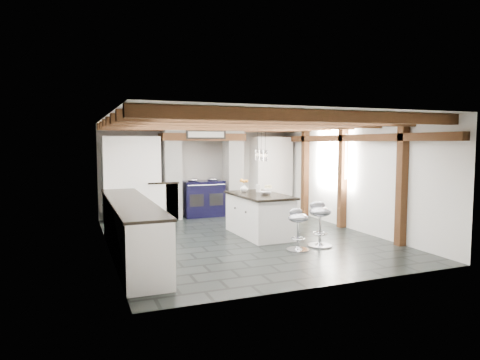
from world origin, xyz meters
name	(u,v)px	position (x,y,z in m)	size (l,w,h in m)	color
ground	(243,238)	(0.00, 0.00, 0.00)	(6.00, 6.00, 0.00)	black
room_shell	(193,179)	(-0.61, 1.42, 1.07)	(6.00, 6.03, 6.00)	silver
range_cooker	(203,198)	(0.00, 2.68, 0.47)	(1.00, 0.63, 0.99)	black
kitchen_island	(259,214)	(0.40, 0.13, 0.43)	(0.92, 1.71, 1.11)	white
bar_stool_near	(320,219)	(1.03, -1.13, 0.50)	(0.51, 0.51, 0.81)	silver
bar_stool_far	(298,225)	(0.52, -1.24, 0.45)	(0.39, 0.39, 0.73)	silver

